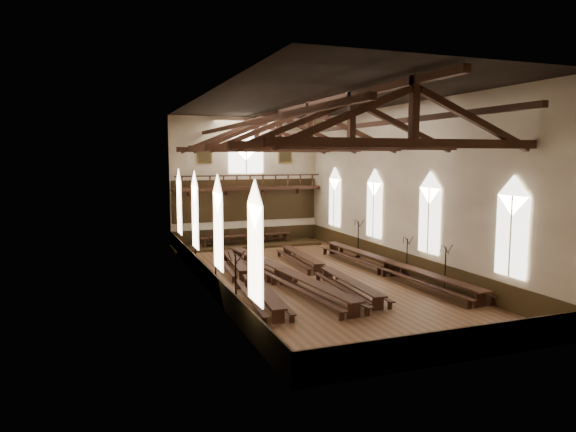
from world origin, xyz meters
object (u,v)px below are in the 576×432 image
refectory_row_c (323,269)px  candelabrum_right_near (445,277)px  refectory_row_b (282,272)px  candelabrum_left_near (236,293)px  candelabrum_right_far (358,246)px  high_table (246,236)px  candelabrum_right_mid (407,264)px  refectory_row_d (391,265)px  candelabrum_left_far (195,256)px  refectory_row_a (247,276)px  dais (246,245)px  candelabrum_left_mid (216,273)px

refectory_row_c → candelabrum_right_near: candelabrum_right_near is taller
refectory_row_b → refectory_row_c: 2.64m
candelabrum_left_near → candelabrum_right_far: (11.10, 9.24, -0.04)m
refectory_row_c → high_table: high_table is taller
candelabrum_right_far → candelabrum_right_mid: bearing=-90.0°
refectory_row_d → candelabrum_left_far: 12.05m
refectory_row_d → candelabrum_right_mid: 0.90m
high_table → candelabrum_right_mid: size_ratio=3.17×
refectory_row_c → candelabrum_left_near: candelabrum_left_near is taller
refectory_row_a → refectory_row_b: refectory_row_b is taller
high_table → candelabrum_right_far: (6.03, -6.95, 0.03)m
dais → refectory_row_a: bearing=-105.6°
refectory_row_c → candelabrum_right_near: (4.73, -4.81, 0.21)m
dais → candelabrum_right_mid: bearing=-64.9°
refectory_row_d → candelabrum_right_near: size_ratio=6.27×
refectory_row_a → candelabrum_right_far: bearing=27.3°
candelabrum_right_far → dais: bearing=130.9°
candelabrum_left_near → candelabrum_right_far: size_ratio=1.05×
refectory_row_c → candelabrum_left_mid: candelabrum_left_mid is taller
dais → high_table: size_ratio=1.56×
refectory_row_d → candelabrum_left_far: size_ratio=6.43×
refectory_row_c → candelabrum_left_mid: (-6.37, -0.52, 0.35)m
refectory_row_a → candelabrum_right_mid: candelabrum_right_mid is taller
candelabrum_left_near → candelabrum_right_near: (11.10, -0.19, -0.11)m
candelabrum_left_near → candelabrum_left_far: bearing=90.0°
candelabrum_left_near → candelabrum_right_mid: bearing=16.6°
candelabrum_left_far → candelabrum_right_near: size_ratio=0.98×
refectory_row_d → candelabrum_right_far: bearing=82.4°
refectory_row_b → dais: (1.33, 11.86, -0.48)m
refectory_row_c → refectory_row_d: bearing=-11.3°
refectory_row_a → candelabrum_left_far: size_ratio=6.03×
refectory_row_b → candelabrum_right_near: bearing=-31.6°
dais → candelabrum_right_mid: 14.24m
candelabrum_left_mid → candelabrum_left_near: bearing=-90.0°
high_table → candelabrum_left_near: bearing=-107.4°
refectory_row_a → dais: size_ratio=1.23×
high_table → candelabrum_right_near: bearing=-69.8°
refectory_row_c → candelabrum_right_near: 6.75m
candelabrum_right_near → candelabrum_left_near: bearing=179.0°
candelabrum_left_near → candelabrum_right_mid: size_ratio=1.20×
refectory_row_b → candelabrum_left_far: candelabrum_left_far is taller
refectory_row_d → refectory_row_c: bearing=168.7°
dais → candelabrum_left_far: (-5.07, -6.26, 0.61)m
refectory_row_c → high_table: (-1.30, 11.58, 0.26)m
dais → candelabrum_left_near: bearing=-107.4°
candelabrum_left_mid → candelabrum_right_near: bearing=-21.1°
candelabrum_left_far → candelabrum_right_mid: 12.93m
candelabrum_left_near → refectory_row_c: bearing=36.0°
refectory_row_b → candelabrum_left_near: bearing=-130.8°
high_table → dais: bearing=-102.3°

